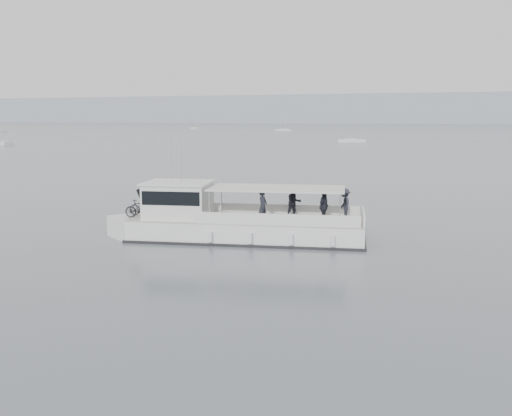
% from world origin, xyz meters
% --- Properties ---
extents(ground, '(1400.00, 1400.00, 0.00)m').
position_xyz_m(ground, '(0.00, 0.00, 0.00)').
color(ground, '#545D63').
rests_on(ground, ground).
extents(headland, '(1400.00, 90.00, 28.00)m').
position_xyz_m(headland, '(0.00, 560.00, 14.00)').
color(headland, '#939EA8').
rests_on(headland, ground).
extents(tour_boat, '(12.79, 5.09, 5.33)m').
position_xyz_m(tour_boat, '(2.21, -2.41, 0.87)').
color(tour_boat, white).
rests_on(tour_boat, ground).
extents(moored_fleet, '(327.89, 209.51, 9.83)m').
position_xyz_m(moored_fleet, '(-27.04, 134.18, 0.36)').
color(moored_fleet, white).
rests_on(moored_fleet, ground).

